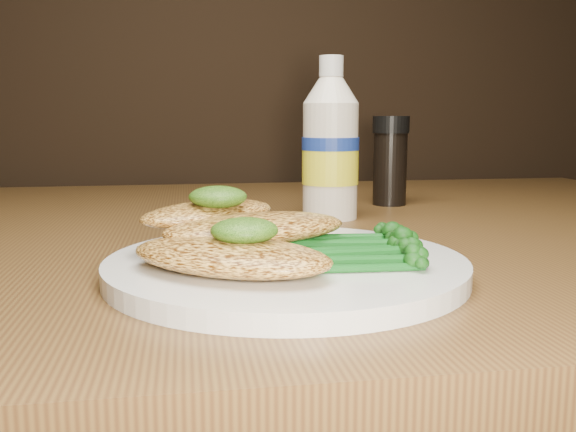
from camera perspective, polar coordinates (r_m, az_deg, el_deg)
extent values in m
cylinder|color=silver|center=(0.45, -0.17, -4.62)|extent=(0.25, 0.25, 0.01)
ellipsoid|color=gold|center=(0.40, -5.31, -3.64)|extent=(0.16, 0.14, 0.02)
ellipsoid|color=gold|center=(0.45, -2.91, -1.11)|extent=(0.15, 0.10, 0.02)
ellipsoid|color=gold|center=(0.48, -7.20, 0.26)|extent=(0.13, 0.12, 0.02)
ellipsoid|color=black|center=(0.40, -3.99, -1.33)|extent=(0.05, 0.04, 0.02)
ellipsoid|color=black|center=(0.46, -6.41, 1.74)|extent=(0.05, 0.05, 0.02)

